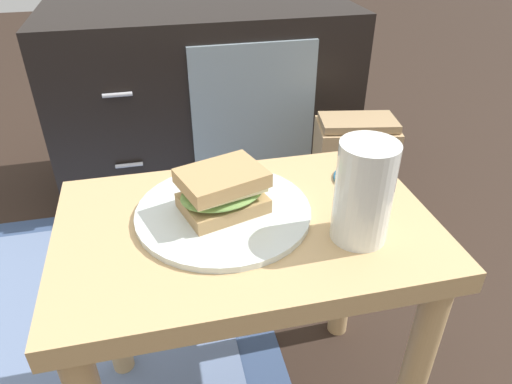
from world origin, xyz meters
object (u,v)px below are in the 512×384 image
object	(u,v)px
beer_glass	(363,194)
sandwich_front	(222,191)
tv_cabinet	(205,97)
coaster	(362,179)
paper_bag	(351,176)
plate	(223,212)

from	to	relation	value
beer_glass	sandwich_front	bearing A→B (deg)	152.07
tv_cabinet	sandwich_front	distance (m)	0.95
coaster	sandwich_front	bearing A→B (deg)	-169.13
tv_cabinet	coaster	size ratio (longest dim) A/B	10.00
paper_bag	sandwich_front	bearing A→B (deg)	-131.93
plate	paper_bag	bearing A→B (deg)	48.07
sandwich_front	coaster	distance (m)	0.25
beer_glass	coaster	size ratio (longest dim) A/B	1.53
sandwich_front	paper_bag	bearing A→B (deg)	48.07
sandwich_front	beer_glass	size ratio (longest dim) A/B	1.02
plate	coaster	bearing A→B (deg)	10.87
beer_glass	coaster	world-z (taller)	beer_glass
tv_cabinet	plate	bearing A→B (deg)	-95.35
tv_cabinet	sandwich_front	bearing A→B (deg)	-95.35
tv_cabinet	beer_glass	size ratio (longest dim) A/B	6.53
plate	coaster	world-z (taller)	plate
plate	beer_glass	world-z (taller)	beer_glass
tv_cabinet	plate	world-z (taller)	tv_cabinet
sandwich_front	beer_glass	distance (m)	0.20
sandwich_front	tv_cabinet	bearing A→B (deg)	84.65
sandwich_front	coaster	bearing A→B (deg)	10.87
paper_bag	coaster	bearing A→B (deg)	-114.20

